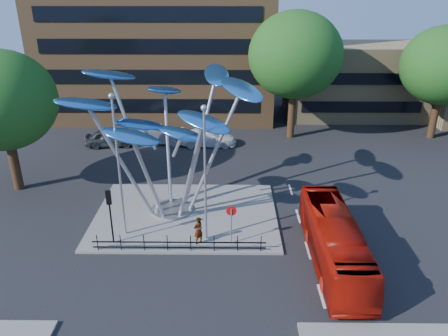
{
  "coord_description": "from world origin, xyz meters",
  "views": [
    {
      "loc": [
        1.82,
        -19.5,
        14.55
      ],
      "look_at": [
        1.56,
        4.0,
        4.36
      ],
      "focal_mm": 35.0,
      "sensor_mm": 36.0,
      "label": 1
    }
  ],
  "objects_px": {
    "leaf_sculpture": "(166,114)",
    "tree_left": "(1,101)",
    "pedestrian": "(198,230)",
    "parked_car_mid": "(161,136)",
    "tree_far": "(444,66)",
    "parked_car_left": "(111,138)",
    "parked_car_right": "(208,137)",
    "red_bus": "(334,241)",
    "no_entry_sign_island": "(231,218)",
    "traffic_light_island": "(109,206)",
    "tree_right": "(295,55)",
    "street_lamp_right": "(205,163)",
    "street_lamp_left": "(118,155)"
  },
  "relations": [
    {
      "from": "tree_far",
      "to": "traffic_light_island",
      "type": "relative_size",
      "value": 3.16
    },
    {
      "from": "tree_right",
      "to": "parked_car_mid",
      "type": "height_order",
      "value": "tree_right"
    },
    {
      "from": "street_lamp_left",
      "to": "street_lamp_right",
      "type": "xyz_separation_m",
      "value": [
        5.0,
        -0.5,
        -0.26
      ]
    },
    {
      "from": "no_entry_sign_island",
      "to": "pedestrian",
      "type": "relative_size",
      "value": 1.43
    },
    {
      "from": "red_bus",
      "to": "parked_car_right",
      "type": "height_order",
      "value": "red_bus"
    },
    {
      "from": "tree_right",
      "to": "tree_left",
      "type": "bearing_deg",
      "value": -151.39
    },
    {
      "from": "tree_far",
      "to": "street_lamp_left",
      "type": "bearing_deg",
      "value": -145.08
    },
    {
      "from": "red_bus",
      "to": "parked_car_left",
      "type": "xyz_separation_m",
      "value": [
        -16.95,
        18.28,
        -0.56
      ]
    },
    {
      "from": "street_lamp_right",
      "to": "pedestrian",
      "type": "relative_size",
      "value": 4.83
    },
    {
      "from": "street_lamp_right",
      "to": "parked_car_mid",
      "type": "height_order",
      "value": "street_lamp_right"
    },
    {
      "from": "tree_far",
      "to": "parked_car_mid",
      "type": "bearing_deg",
      "value": -175.57
    },
    {
      "from": "leaf_sculpture",
      "to": "pedestrian",
      "type": "relative_size",
      "value": 7.4
    },
    {
      "from": "street_lamp_right",
      "to": "pedestrian",
      "type": "height_order",
      "value": "street_lamp_right"
    },
    {
      "from": "tree_right",
      "to": "parked_car_mid",
      "type": "xyz_separation_m",
      "value": [
        -12.65,
        -2.06,
        -7.26
      ]
    },
    {
      "from": "tree_right",
      "to": "leaf_sculpture",
      "type": "height_order",
      "value": "tree_right"
    },
    {
      "from": "parked_car_left",
      "to": "parked_car_right",
      "type": "relative_size",
      "value": 0.88
    },
    {
      "from": "traffic_light_island",
      "to": "tree_left",
      "type": "bearing_deg",
      "value": 140.19
    },
    {
      "from": "red_bus",
      "to": "parked_car_mid",
      "type": "xyz_separation_m",
      "value": [
        -12.29,
        19.0,
        -0.59
      ]
    },
    {
      "from": "tree_right",
      "to": "no_entry_sign_island",
      "type": "bearing_deg",
      "value": -107.12
    },
    {
      "from": "tree_left",
      "to": "leaf_sculpture",
      "type": "height_order",
      "value": "tree_left"
    },
    {
      "from": "leaf_sculpture",
      "to": "traffic_light_island",
      "type": "xyz_separation_m",
      "value": [
        -2.93,
        -4.18,
        -4.26
      ]
    },
    {
      "from": "no_entry_sign_island",
      "to": "leaf_sculpture",
      "type": "bearing_deg",
      "value": 134.33
    },
    {
      "from": "no_entry_sign_island",
      "to": "parked_car_left",
      "type": "height_order",
      "value": "no_entry_sign_island"
    },
    {
      "from": "parked_car_left",
      "to": "leaf_sculpture",
      "type": "bearing_deg",
      "value": -157.52
    },
    {
      "from": "leaf_sculpture",
      "to": "parked_car_mid",
      "type": "bearing_deg",
      "value": 101.04
    },
    {
      "from": "traffic_light_island",
      "to": "parked_car_mid",
      "type": "relative_size",
      "value": 0.73
    },
    {
      "from": "tree_right",
      "to": "tree_left",
      "type": "height_order",
      "value": "tree_right"
    },
    {
      "from": "tree_left",
      "to": "parked_car_mid",
      "type": "height_order",
      "value": "tree_left"
    },
    {
      "from": "tree_right",
      "to": "tree_left",
      "type": "xyz_separation_m",
      "value": [
        -22.0,
        -12.0,
        -1.24
      ]
    },
    {
      "from": "street_lamp_right",
      "to": "pedestrian",
      "type": "bearing_deg",
      "value": -131.48
    },
    {
      "from": "no_entry_sign_island",
      "to": "tree_right",
      "type": "bearing_deg",
      "value": 72.88
    },
    {
      "from": "tree_right",
      "to": "no_entry_sign_island",
      "type": "height_order",
      "value": "tree_right"
    },
    {
      "from": "leaf_sculpture",
      "to": "parked_car_mid",
      "type": "height_order",
      "value": "leaf_sculpture"
    },
    {
      "from": "leaf_sculpture",
      "to": "parked_car_mid",
      "type": "relative_size",
      "value": 2.71
    },
    {
      "from": "red_bus",
      "to": "no_entry_sign_island",
      "type": "bearing_deg",
      "value": 164.15
    },
    {
      "from": "parked_car_right",
      "to": "tree_right",
      "type": "bearing_deg",
      "value": -72.42
    },
    {
      "from": "no_entry_sign_island",
      "to": "red_bus",
      "type": "xyz_separation_m",
      "value": [
        5.64,
        -1.58,
        -0.45
      ]
    },
    {
      "from": "street_lamp_left",
      "to": "parked_car_left",
      "type": "xyz_separation_m",
      "value": [
        -4.82,
        15.72,
        -4.56
      ]
    },
    {
      "from": "no_entry_sign_island",
      "to": "street_lamp_left",
      "type": "bearing_deg",
      "value": 171.39
    },
    {
      "from": "pedestrian",
      "to": "parked_car_mid",
      "type": "bearing_deg",
      "value": -115.54
    },
    {
      "from": "parked_car_mid",
      "to": "traffic_light_island",
      "type": "bearing_deg",
      "value": -173.64
    },
    {
      "from": "leaf_sculpture",
      "to": "parked_car_right",
      "type": "distance_m",
      "value": 14.34
    },
    {
      "from": "leaf_sculpture",
      "to": "street_lamp_right",
      "type": "distance_m",
      "value": 4.83
    },
    {
      "from": "tree_left",
      "to": "no_entry_sign_island",
      "type": "height_order",
      "value": "tree_left"
    },
    {
      "from": "leaf_sculpture",
      "to": "parked_car_left",
      "type": "bearing_deg",
      "value": 120.04
    },
    {
      "from": "leaf_sculpture",
      "to": "tree_left",
      "type": "bearing_deg",
      "value": 164.45
    },
    {
      "from": "red_bus",
      "to": "pedestrian",
      "type": "distance_m",
      "value": 7.75
    },
    {
      "from": "tree_left",
      "to": "tree_far",
      "type": "relative_size",
      "value": 0.95
    },
    {
      "from": "tree_far",
      "to": "parked_car_left",
      "type": "distance_m",
      "value": 32.07
    },
    {
      "from": "tree_right",
      "to": "tree_far",
      "type": "xyz_separation_m",
      "value": [
        14.0,
        0.0,
        -0.93
      ]
    }
  ]
}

